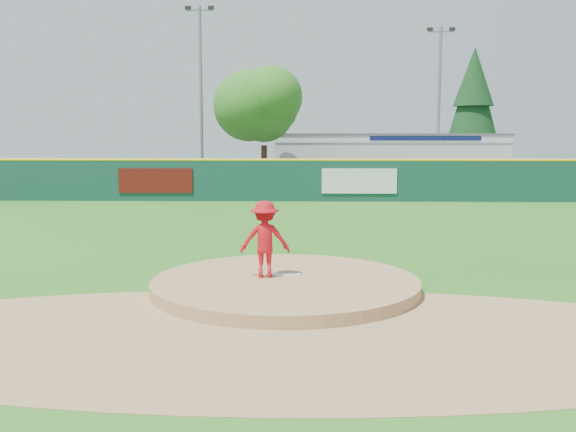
{
  "coord_description": "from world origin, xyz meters",
  "views": [
    {
      "loc": [
        0.38,
        -12.91,
        3.18
      ],
      "look_at": [
        0.0,
        2.0,
        1.3
      ],
      "focal_mm": 40.0,
      "sensor_mm": 36.0,
      "label": 1
    }
  ],
  "objects_px": {
    "pitcher": "(265,239)",
    "pool_building_grp": "(385,157)",
    "deciduous_tree": "(264,112)",
    "light_pole_left": "(201,88)",
    "playground_slide": "(65,176)",
    "conifer_tree": "(473,104)",
    "light_pole_right": "(439,98)",
    "van": "(341,177)"
  },
  "relations": [
    {
      "from": "pool_building_grp",
      "to": "conifer_tree",
      "type": "distance_m",
      "value": 8.95
    },
    {
      "from": "van",
      "to": "light_pole_right",
      "type": "bearing_deg",
      "value": -61.92
    },
    {
      "from": "van",
      "to": "light_pole_left",
      "type": "relative_size",
      "value": 0.48
    },
    {
      "from": "pool_building_grp",
      "to": "pitcher",
      "type": "bearing_deg",
      "value": -101.42
    },
    {
      "from": "pitcher",
      "to": "light_pole_left",
      "type": "bearing_deg",
      "value": -80.98
    },
    {
      "from": "pitcher",
      "to": "light_pole_left",
      "type": "relative_size",
      "value": 0.14
    },
    {
      "from": "conifer_tree",
      "to": "pitcher",
      "type": "bearing_deg",
      "value": -110.55
    },
    {
      "from": "deciduous_tree",
      "to": "light_pole_left",
      "type": "xyz_separation_m",
      "value": [
        -4.0,
        2.0,
        1.5
      ]
    },
    {
      "from": "pool_building_grp",
      "to": "light_pole_left",
      "type": "xyz_separation_m",
      "value": [
        -12.0,
        -4.99,
        4.39
      ]
    },
    {
      "from": "van",
      "to": "light_pole_right",
      "type": "distance_m",
      "value": 9.13
    },
    {
      "from": "pool_building_grp",
      "to": "deciduous_tree",
      "type": "distance_m",
      "value": 11.01
    },
    {
      "from": "conifer_tree",
      "to": "light_pole_left",
      "type": "xyz_separation_m",
      "value": [
        -19.0,
        -9.0,
        0.51
      ]
    },
    {
      "from": "van",
      "to": "conifer_tree",
      "type": "relative_size",
      "value": 0.56
    },
    {
      "from": "playground_slide",
      "to": "conifer_tree",
      "type": "distance_m",
      "value": 29.53
    },
    {
      "from": "light_pole_right",
      "to": "van",
      "type": "bearing_deg",
      "value": -146.57
    },
    {
      "from": "deciduous_tree",
      "to": "light_pole_left",
      "type": "bearing_deg",
      "value": 153.43
    },
    {
      "from": "pitcher",
      "to": "light_pole_right",
      "type": "xyz_separation_m",
      "value": [
        9.43,
        28.83,
        4.5
      ]
    },
    {
      "from": "van",
      "to": "pitcher",
      "type": "bearing_deg",
      "value": 167.81
    },
    {
      "from": "pool_building_grp",
      "to": "light_pole_left",
      "type": "height_order",
      "value": "light_pole_left"
    },
    {
      "from": "pool_building_grp",
      "to": "playground_slide",
      "type": "bearing_deg",
      "value": -156.94
    },
    {
      "from": "pitcher",
      "to": "light_pole_left",
      "type": "height_order",
      "value": "light_pole_left"
    },
    {
      "from": "van",
      "to": "pool_building_grp",
      "type": "distance_m",
      "value": 8.12
    },
    {
      "from": "pitcher",
      "to": "deciduous_tree",
      "type": "bearing_deg",
      "value": -89.09
    },
    {
      "from": "pitcher",
      "to": "deciduous_tree",
      "type": "height_order",
      "value": "deciduous_tree"
    },
    {
      "from": "pitcher",
      "to": "pool_building_grp",
      "type": "relative_size",
      "value": 0.1
    },
    {
      "from": "pitcher",
      "to": "light_pole_right",
      "type": "height_order",
      "value": "light_pole_right"
    },
    {
      "from": "conifer_tree",
      "to": "pool_building_grp",
      "type": "bearing_deg",
      "value": -150.22
    },
    {
      "from": "pitcher",
      "to": "playground_slide",
      "type": "height_order",
      "value": "pitcher"
    },
    {
      "from": "deciduous_tree",
      "to": "conifer_tree",
      "type": "xyz_separation_m",
      "value": [
        15.0,
        11.0,
        0.99
      ]
    },
    {
      "from": "pitcher",
      "to": "playground_slide",
      "type": "bearing_deg",
      "value": -63.79
    },
    {
      "from": "light_pole_left",
      "to": "pool_building_grp",
      "type": "bearing_deg",
      "value": 22.6
    },
    {
      "from": "conifer_tree",
      "to": "light_pole_right",
      "type": "height_order",
      "value": "light_pole_right"
    },
    {
      "from": "pitcher",
      "to": "light_pole_left",
      "type": "distance_m",
      "value": 27.86
    },
    {
      "from": "deciduous_tree",
      "to": "light_pole_right",
      "type": "height_order",
      "value": "light_pole_right"
    },
    {
      "from": "van",
      "to": "playground_slide",
      "type": "distance_m",
      "value": 15.99
    },
    {
      "from": "pitcher",
      "to": "pool_building_grp",
      "type": "distance_m",
      "value": 32.48
    },
    {
      "from": "pitcher",
      "to": "van",
      "type": "relative_size",
      "value": 0.3
    },
    {
      "from": "pool_building_grp",
      "to": "light_pole_right",
      "type": "relative_size",
      "value": 1.52
    },
    {
      "from": "van",
      "to": "light_pole_right",
      "type": "xyz_separation_m",
      "value": [
        6.49,
        4.28,
        4.78
      ]
    },
    {
      "from": "pitcher",
      "to": "deciduous_tree",
      "type": "xyz_separation_m",
      "value": [
        -1.57,
        24.83,
        3.51
      ]
    },
    {
      "from": "conifer_tree",
      "to": "playground_slide",
      "type": "bearing_deg",
      "value": -155.09
    },
    {
      "from": "van",
      "to": "playground_slide",
      "type": "bearing_deg",
      "value": 88.23
    }
  ]
}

